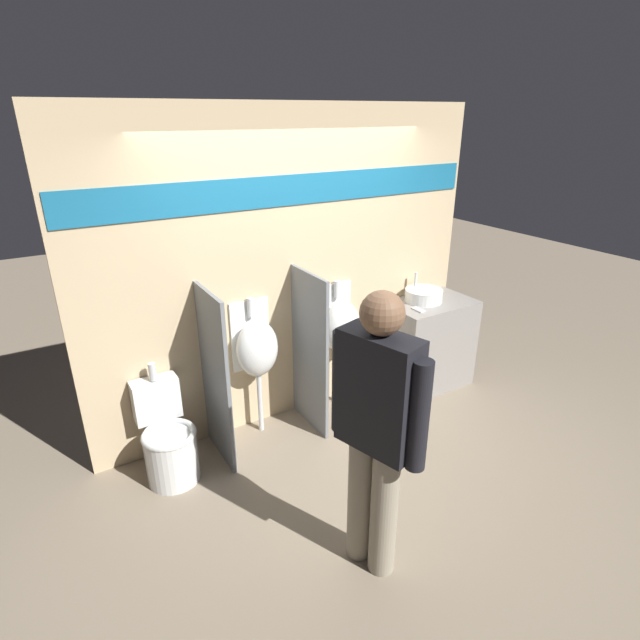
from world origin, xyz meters
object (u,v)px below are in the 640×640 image
at_px(urinal_far, 341,327).
at_px(person_in_vest, 376,427).
at_px(urinal_near_counter, 257,348).
at_px(toilet, 168,442).
at_px(cell_phone, 419,310).
at_px(sink_basin, 424,295).

height_order(urinal_far, person_in_vest, person_in_vest).
bearing_deg(urinal_near_counter, toilet, -167.96).
bearing_deg(toilet, cell_phone, -1.82).
bearing_deg(urinal_near_counter, person_in_vest, -90.70).
bearing_deg(person_in_vest, cell_phone, -64.43).
distance_m(cell_phone, urinal_near_counter, 1.57).
xyz_separation_m(sink_basin, urinal_far, (-0.91, 0.09, -0.16)).
bearing_deg(person_in_vest, urinal_far, -43.79).
bearing_deg(person_in_vest, toilet, 13.78).
height_order(cell_phone, toilet, cell_phone).
distance_m(urinal_far, person_in_vest, 1.87).
bearing_deg(cell_phone, sink_basin, 38.75).
bearing_deg(sink_basin, cell_phone, -141.25).
height_order(sink_basin, urinal_near_counter, urinal_near_counter).
bearing_deg(person_in_vest, sink_basin, -64.73).
relative_size(urinal_far, toilet, 1.38).
distance_m(sink_basin, person_in_vest, 2.36).
relative_size(sink_basin, toilet, 0.41).
distance_m(urinal_near_counter, toilet, 1.00).
relative_size(urinal_near_counter, urinal_far, 1.00).
bearing_deg(person_in_vest, urinal_near_counter, -16.55).
bearing_deg(urinal_near_counter, cell_phone, -9.45).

